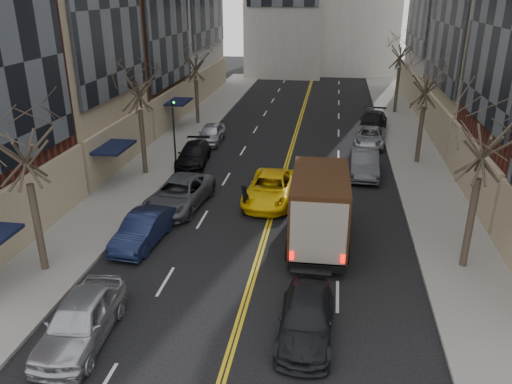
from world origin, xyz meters
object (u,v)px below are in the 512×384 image
at_px(ups_truck, 319,208).
at_px(pedestrian, 245,200).
at_px(taxi, 270,188).
at_px(observer_sedan, 306,318).

relative_size(ups_truck, pedestrian, 4.03).
relative_size(taxi, pedestrian, 3.32).
bearing_deg(pedestrian, ups_truck, -109.69).
relative_size(ups_truck, observer_sedan, 1.45).
xyz_separation_m(observer_sedan, pedestrian, (-3.81, 9.45, 0.16)).
bearing_deg(observer_sedan, ups_truck, 89.62).
height_order(ups_truck, observer_sedan, ups_truck).
bearing_deg(pedestrian, observer_sedan, -144.07).
relative_size(ups_truck, taxi, 1.21).
distance_m(ups_truck, taxi, 5.54).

